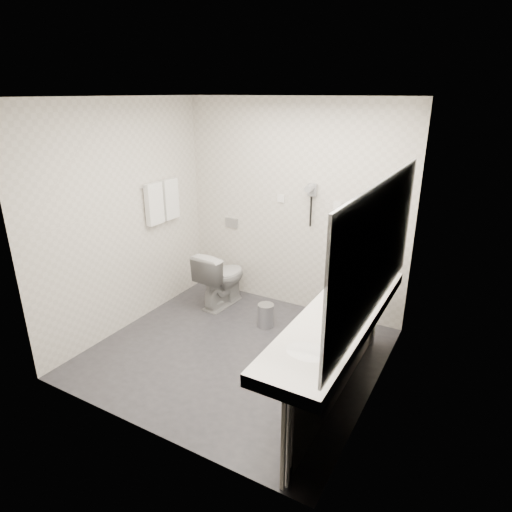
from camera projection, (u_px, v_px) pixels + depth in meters
The scene contains 31 objects.
floor at pixel (236, 352), 4.53m from camera, with size 2.80×2.80×0.00m, color #2E2D33.
ceiling at pixel (232, 97), 3.65m from camera, with size 2.80×2.80×0.00m, color white.
wall_back at pixel (293, 208), 5.15m from camera, with size 2.80×2.80×0.00m, color silver.
wall_front at pixel (135, 290), 3.03m from camera, with size 2.80×2.80×0.00m, color silver.
wall_left at pixel (125, 218), 4.73m from camera, with size 2.60×2.60×0.00m, color silver.
wall_right at pixel (384, 266), 3.45m from camera, with size 2.60×2.60×0.00m, color silver.
vanity_counter at pixel (339, 318), 3.57m from camera, with size 0.55×2.20×0.10m, color white.
vanity_panel at pixel (338, 363), 3.71m from camera, with size 0.03×2.15×0.75m, color gray.
vanity_post_near at pixel (289, 445), 2.85m from camera, with size 0.06×0.06×0.75m, color silver.
vanity_post_far at pixel (374, 313), 4.54m from camera, with size 0.06×0.06×0.75m, color silver.
mirror at pixel (378, 249), 3.22m from camera, with size 0.02×2.20×1.05m, color #B2BCC6.
basin_near at pixel (308, 353), 3.03m from camera, with size 0.40×0.31×0.05m, color white.
basin_far at pixel (362, 286), 4.09m from camera, with size 0.40×0.31×0.05m, color white.
faucet_near at pixel (335, 350), 2.91m from camera, with size 0.04×0.04×0.15m, color silver.
faucet_far at pixel (384, 281), 3.97m from camera, with size 0.04×0.04×0.15m, color silver.
soap_bottle_a at pixel (352, 304), 3.58m from camera, with size 0.05×0.05×0.10m, color beige.
soap_bottle_b at pixel (342, 304), 3.62m from camera, with size 0.06×0.06×0.08m, color beige.
soap_bottle_c at pixel (358, 310), 3.48m from camera, with size 0.04×0.04×0.12m, color beige.
glass_left at pixel (358, 301), 3.64m from camera, with size 0.06×0.06×0.11m, color silver.
toilet at pixel (222, 278), 5.45m from camera, with size 0.40×0.71×0.72m, color white.
flush_plate at pixel (232, 223), 5.63m from camera, with size 0.18×0.02×0.12m, color #B2B5BA.
pedal_bin at pixel (266, 316), 5.00m from camera, with size 0.19×0.19×0.26m, color #B2B5BA.
bin_lid at pixel (266, 305), 4.95m from camera, with size 0.19×0.19×0.01m, color #B2B5BA.
towel_rail at pixel (160, 183), 5.05m from camera, with size 0.02×0.02×0.62m, color silver.
towel_near at pixel (154, 204), 5.01m from camera, with size 0.07×0.24×0.48m, color white.
towel_far at pixel (170, 199), 5.24m from camera, with size 0.07×0.24×0.48m, color white.
dryer_cradle at pixel (312, 190), 4.92m from camera, with size 0.10×0.04×0.14m, color gray.
dryer_barrel at pixel (310, 188), 4.85m from camera, with size 0.08×0.08×0.14m, color gray.
dryer_cord at pixel (311, 212), 5.00m from camera, with size 0.02×0.02×0.35m, color black.
switch_plate_a at pixel (281, 199), 5.17m from camera, with size 0.09×0.02×0.09m, color white.
switch_plate_b at pixel (337, 206), 4.85m from camera, with size 0.09×0.02×0.09m, color white.
Camera 1 is at (2.08, -3.29, 2.54)m, focal length 30.60 mm.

